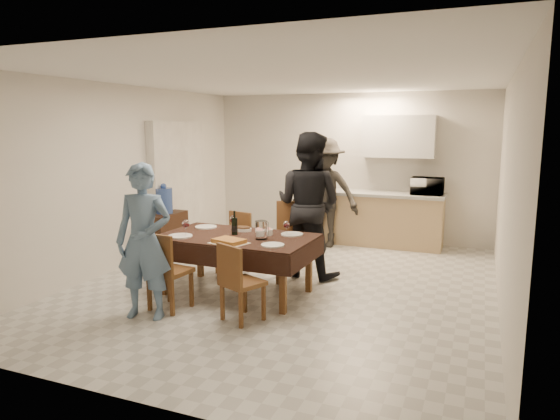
# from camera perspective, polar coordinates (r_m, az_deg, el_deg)

# --- Properties ---
(floor) EXTENTS (5.00, 6.00, 0.02)m
(floor) POSITION_cam_1_polar(r_m,az_deg,el_deg) (6.49, 0.84, -8.57)
(floor) COLOR beige
(floor) RESTS_ON ground
(ceiling) EXTENTS (5.00, 6.00, 0.02)m
(ceiling) POSITION_cam_1_polar(r_m,az_deg,el_deg) (6.20, 0.90, 14.92)
(ceiling) COLOR white
(ceiling) RESTS_ON wall_back
(wall_back) EXTENTS (5.00, 0.02, 2.60)m
(wall_back) POSITION_cam_1_polar(r_m,az_deg,el_deg) (9.06, 7.78, 4.90)
(wall_back) COLOR beige
(wall_back) RESTS_ON floor
(wall_front) EXTENTS (5.00, 0.02, 2.60)m
(wall_front) POSITION_cam_1_polar(r_m,az_deg,el_deg) (3.62, -16.62, -2.30)
(wall_front) COLOR beige
(wall_front) RESTS_ON floor
(wall_left) EXTENTS (0.02, 6.00, 2.60)m
(wall_left) POSITION_cam_1_polar(r_m,az_deg,el_deg) (7.49, -17.30, 3.60)
(wall_left) COLOR beige
(wall_left) RESTS_ON floor
(wall_right) EXTENTS (0.02, 6.00, 2.60)m
(wall_right) POSITION_cam_1_polar(r_m,az_deg,el_deg) (5.81, 24.55, 1.57)
(wall_right) COLOR beige
(wall_right) RESTS_ON floor
(stub_partition) EXTENTS (0.15, 1.40, 2.10)m
(stub_partition) POSITION_cam_1_polar(r_m,az_deg,el_deg) (8.42, -11.63, 2.74)
(stub_partition) COLOR silver
(stub_partition) RESTS_ON floor
(kitchen_base_cabinet) EXTENTS (2.20, 0.60, 0.86)m
(kitchen_base_cabinet) POSITION_cam_1_polar(r_m,az_deg,el_deg) (8.74, 10.94, -1.11)
(kitchen_base_cabinet) COLOR tan
(kitchen_base_cabinet) RESTS_ON floor
(kitchen_worktop) EXTENTS (2.24, 0.64, 0.05)m
(kitchen_worktop) POSITION_cam_1_polar(r_m,az_deg,el_deg) (8.67, 11.04, 1.84)
(kitchen_worktop) COLOR #A1A19C
(kitchen_worktop) RESTS_ON kitchen_base_cabinet
(upper_cabinet) EXTENTS (1.20, 0.34, 0.70)m
(upper_cabinet) POSITION_cam_1_polar(r_m,az_deg,el_deg) (8.68, 13.38, 8.17)
(upper_cabinet) COLOR silver
(upper_cabinet) RESTS_ON wall_back
(dining_table) EXTENTS (1.87, 1.12, 0.72)m
(dining_table) POSITION_cam_1_polar(r_m,az_deg,el_deg) (6.04, -4.99, -3.26)
(dining_table) COLOR black
(dining_table) RESTS_ON floor
(chair_near_left) EXTENTS (0.45, 0.45, 0.48)m
(chair_near_left) POSITION_cam_1_polar(r_m,az_deg,el_deg) (5.61, -13.00, -5.99)
(chair_near_left) COLOR brown
(chair_near_left) RESTS_ON floor
(chair_near_right) EXTENTS (0.50, 0.52, 0.45)m
(chair_near_right) POSITION_cam_1_polar(r_m,az_deg,el_deg) (5.17, -4.69, -7.45)
(chair_near_right) COLOR brown
(chair_near_right) RESTS_ON floor
(chair_far_left) EXTENTS (0.46, 0.46, 0.45)m
(chair_far_left) POSITION_cam_1_polar(r_m,az_deg,el_deg) (6.86, -5.77, -3.20)
(chair_far_left) COLOR brown
(chair_far_left) RESTS_ON floor
(chair_far_right) EXTENTS (0.59, 0.60, 0.56)m
(chair_far_right) POSITION_cam_1_polar(r_m,az_deg,el_deg) (6.45, 1.23, -2.89)
(chair_far_right) COLOR brown
(chair_far_right) RESTS_ON floor
(console) EXTENTS (0.37, 0.75, 0.69)m
(console) POSITION_cam_1_polar(r_m,az_deg,el_deg) (7.98, -12.97, -2.81)
(console) COLOR black
(console) RESTS_ON floor
(water_jug) EXTENTS (0.26, 0.26, 0.39)m
(water_jug) POSITION_cam_1_polar(r_m,az_deg,el_deg) (7.88, -13.12, 1.05)
(water_jug) COLOR #3857A8
(water_jug) RESTS_ON console
(wine_bottle) EXTENTS (0.07, 0.07, 0.29)m
(wine_bottle) POSITION_cam_1_polar(r_m,az_deg,el_deg) (6.07, -5.22, -1.46)
(wine_bottle) COLOR black
(wine_bottle) RESTS_ON dining_table
(water_pitcher) EXTENTS (0.14, 0.14, 0.22)m
(water_pitcher) POSITION_cam_1_polar(r_m,az_deg,el_deg) (5.81, -2.16, -2.30)
(water_pitcher) COLOR white
(water_pitcher) RESTS_ON dining_table
(savoury_tart) EXTENTS (0.46, 0.39, 0.05)m
(savoury_tart) POSITION_cam_1_polar(r_m,az_deg,el_deg) (5.65, -5.84, -3.56)
(savoury_tart) COLOR #C7803A
(savoury_tart) RESTS_ON dining_table
(salad_bowl) EXTENTS (0.18, 0.18, 0.07)m
(salad_bowl) POSITION_cam_1_polar(r_m,az_deg,el_deg) (6.05, -1.69, -2.52)
(salad_bowl) COLOR white
(salad_bowl) RESTS_ON dining_table
(mushroom_dish) EXTENTS (0.21, 0.21, 0.04)m
(mushroom_dish) POSITION_cam_1_polar(r_m,az_deg,el_deg) (6.29, -4.24, -2.25)
(mushroom_dish) COLOR white
(mushroom_dish) RESTS_ON dining_table
(wine_glass_a) EXTENTS (0.09, 0.09, 0.21)m
(wine_glass_a) POSITION_cam_1_polar(r_m,az_deg,el_deg) (6.07, -10.72, -2.01)
(wine_glass_a) COLOR white
(wine_glass_a) RESTS_ON dining_table
(wine_glass_b) EXTENTS (0.08, 0.08, 0.18)m
(wine_glass_b) POSITION_cam_1_polar(r_m,az_deg,el_deg) (6.01, 0.76, -2.08)
(wine_glass_b) COLOR white
(wine_glass_b) RESTS_ON dining_table
(wine_glass_c) EXTENTS (0.08, 0.08, 0.19)m
(wine_glass_c) POSITION_cam_1_polar(r_m,az_deg,el_deg) (6.36, -5.38, -1.44)
(wine_glass_c) COLOR white
(wine_glass_c) RESTS_ON dining_table
(plate_near_left) EXTENTS (0.29, 0.29, 0.02)m
(plate_near_left) POSITION_cam_1_polar(r_m,az_deg,el_deg) (6.07, -11.34, -2.94)
(plate_near_left) COLOR white
(plate_near_left) RESTS_ON dining_table
(plate_near_right) EXTENTS (0.26, 0.26, 0.02)m
(plate_near_right) POSITION_cam_1_polar(r_m,az_deg,el_deg) (5.51, -0.84, -4.02)
(plate_near_right) COLOR white
(plate_near_right) RESTS_ON dining_table
(plate_far_left) EXTENTS (0.28, 0.28, 0.02)m
(plate_far_left) POSITION_cam_1_polar(r_m,az_deg,el_deg) (6.57, -8.47, -1.91)
(plate_far_left) COLOR white
(plate_far_left) RESTS_ON dining_table
(plate_far_right) EXTENTS (0.27, 0.27, 0.02)m
(plate_far_right) POSITION_cam_1_polar(r_m,az_deg,el_deg) (6.06, 1.37, -2.79)
(plate_far_right) COLOR white
(plate_far_right) RESTS_ON dining_table
(microwave) EXTENTS (0.51, 0.35, 0.28)m
(microwave) POSITION_cam_1_polar(r_m,az_deg,el_deg) (8.53, 16.49, 2.63)
(microwave) COLOR silver
(microwave) RESTS_ON kitchen_worktop
(person_near) EXTENTS (0.68, 0.53, 1.65)m
(person_near) POSITION_cam_1_polar(r_m,az_deg,el_deg) (5.43, -15.29, -3.49)
(person_near) COLOR #5C7DA4
(person_near) RESTS_ON floor
(person_far) EXTENTS (1.06, 0.88, 1.95)m
(person_far) POSITION_cam_1_polar(r_m,az_deg,el_deg) (6.72, 3.25, 0.59)
(person_far) COLOR black
(person_far) RESTS_ON floor
(person_kitchen) EXTENTS (1.18, 0.68, 1.83)m
(person_kitchen) POSITION_cam_1_polar(r_m,az_deg,el_deg) (8.42, 5.10, 1.98)
(person_kitchen) COLOR black
(person_kitchen) RESTS_ON floor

